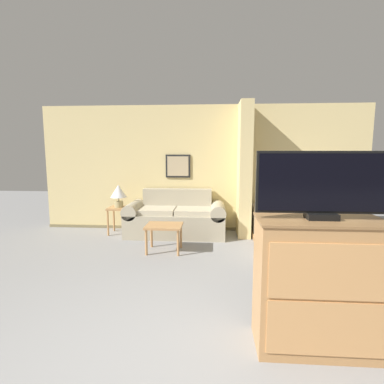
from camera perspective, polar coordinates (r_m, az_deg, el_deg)
wall_back at (r=6.29m, az=1.92°, el=4.43°), size 6.73×0.16×2.60m
wall_partition_pillar at (r=5.93m, az=9.96°, el=4.16°), size 0.24×0.66×2.60m
couch at (r=5.99m, az=-3.10°, el=-5.02°), size 1.96×0.84×0.89m
coffee_table at (r=5.02m, az=-5.34°, el=-6.94°), size 0.59×0.49×0.45m
side_table at (r=6.23m, az=-13.70°, el=-3.73°), size 0.41×0.41×0.54m
table_lamp at (r=6.17m, az=-13.82°, el=-0.13°), size 0.32×0.32×0.45m
tv_dresser at (r=2.82m, az=22.74°, el=-15.95°), size 1.02×0.50×1.12m
tv at (r=2.61m, az=23.71°, el=1.26°), size 1.06×0.16×0.55m
bed at (r=5.61m, az=21.69°, el=-6.82°), size 1.87×2.02×0.60m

